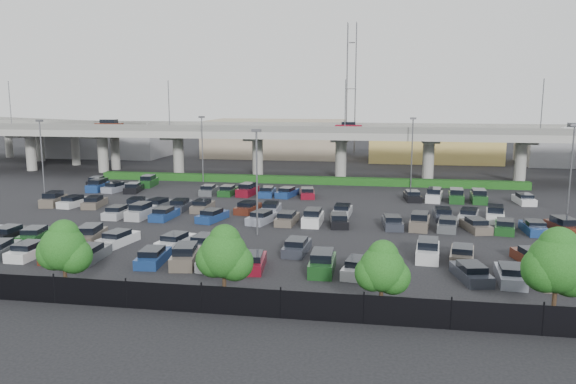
{
  "coord_description": "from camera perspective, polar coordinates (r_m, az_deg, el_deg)",
  "views": [
    {
      "loc": [
        11.89,
        -59.84,
        13.37
      ],
      "look_at": [
        0.73,
        5.46,
        2.0
      ],
      "focal_mm": 35.0,
      "sensor_mm": 36.0,
      "label": 1
    }
  ],
  "objects": [
    {
      "name": "hedge",
      "position": [
        86.62,
        1.7,
        1.22
      ],
      "size": [
        66.0,
        1.6,
        1.1
      ],
      "primitive_type": "cube",
      "color": "#133810",
      "rests_on": "ground"
    },
    {
      "name": "tree_row",
      "position": [
        36.5,
        -8.58,
        -6.03
      ],
      "size": [
        65.07,
        3.66,
        5.94
      ],
      "color": "#332316",
      "rests_on": "ground"
    },
    {
      "name": "parked_cars",
      "position": [
        58.58,
        -3.07,
        -2.86
      ],
      "size": [
        63.17,
        41.63,
        1.67
      ],
      "color": "navy",
      "rests_on": "ground"
    },
    {
      "name": "overpass",
      "position": [
        92.84,
        2.2,
        5.78
      ],
      "size": [
        150.0,
        13.0,
        15.8
      ],
      "color": "gray",
      "rests_on": "ground"
    },
    {
      "name": "fence",
      "position": [
        36.22,
        -10.37,
        -10.56
      ],
      "size": [
        70.0,
        0.1,
        2.0
      ],
      "color": "black",
      "rests_on": "ground"
    },
    {
      "name": "on_ramp",
      "position": [
        121.34,
        -22.27,
        5.94
      ],
      "size": [
        50.93,
        30.13,
        8.8
      ],
      "color": "gray",
      "rests_on": "ground"
    },
    {
      "name": "comm_tower",
      "position": [
        134.09,
        6.44,
        10.64
      ],
      "size": [
        2.4,
        2.4,
        30.0
      ],
      "color": "#515156",
      "rests_on": "ground"
    },
    {
      "name": "light_poles",
      "position": [
        64.28,
        -4.8,
        3.33
      ],
      "size": [
        66.9,
        48.38,
        10.3
      ],
      "color": "#515156",
      "rests_on": "ground"
    },
    {
      "name": "ground",
      "position": [
        62.46,
        -1.51,
        -2.63
      ],
      "size": [
        280.0,
        280.0,
        0.0
      ],
      "primitive_type": "plane",
      "color": "black"
    },
    {
      "name": "distant_buildings",
      "position": [
        122.03,
        9.94,
        5.07
      ],
      "size": [
        138.0,
        24.0,
        9.0
      ],
      "color": "slate",
      "rests_on": "ground"
    }
  ]
}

